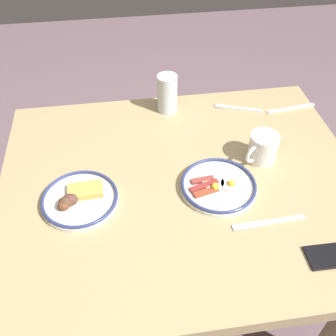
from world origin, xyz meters
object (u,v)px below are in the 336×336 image
at_px(cell_phone, 334,256).
at_px(plate_center_pancakes, 218,186).
at_px(fork_far, 238,108).
at_px(butter_knife, 269,222).
at_px(fork_near, 290,109).
at_px(drinking_glass, 167,95).
at_px(plate_near_main, 79,199).
at_px(coffee_mug, 262,148).

bearing_deg(cell_phone, plate_center_pancakes, -48.21).
distance_m(fork_far, butter_knife, 0.55).
bearing_deg(fork_near, drinking_glass, -8.05).
height_order(plate_near_main, butter_knife, plate_near_main).
height_order(plate_center_pancakes, fork_far, plate_center_pancakes).
bearing_deg(plate_near_main, butter_knife, 163.55).
xyz_separation_m(fork_near, fork_far, (0.20, -0.03, 0.00)).
xyz_separation_m(fork_near, butter_knife, (0.26, 0.51, -0.00)).
relative_size(drinking_glass, fork_near, 0.73).
xyz_separation_m(plate_near_main, plate_center_pancakes, (-0.42, 0.01, -0.00)).
height_order(plate_center_pancakes, fork_near, plate_center_pancakes).
relative_size(plate_near_main, fork_near, 1.14).
distance_m(drinking_glass, cell_phone, 0.79).
height_order(coffee_mug, drinking_glass, drinking_glass).
xyz_separation_m(plate_near_main, drinking_glass, (-0.32, -0.42, 0.05)).
bearing_deg(fork_near, fork_far, -8.75).
xyz_separation_m(coffee_mug, butter_knife, (0.06, 0.26, -0.05)).
xyz_separation_m(drinking_glass, cell_phone, (-0.34, 0.71, -0.06)).
bearing_deg(plate_center_pancakes, fork_near, -135.76).
bearing_deg(cell_phone, plate_near_main, -22.49).
xyz_separation_m(plate_near_main, cell_phone, (-0.66, 0.29, -0.01)).
bearing_deg(fork_near, plate_center_pancakes, 44.24).
bearing_deg(plate_near_main, plate_center_pancakes, 179.17).
bearing_deg(plate_near_main, fork_near, -155.67).
relative_size(coffee_mug, fork_far, 0.66).
relative_size(drinking_glass, cell_phone, 1.01).
distance_m(plate_center_pancakes, cell_phone, 0.37).
bearing_deg(butter_knife, fork_near, -117.07).
height_order(plate_center_pancakes, coffee_mug, coffee_mug).
bearing_deg(fork_far, coffee_mug, 88.80).
distance_m(plate_center_pancakes, butter_knife, 0.19).
relative_size(plate_near_main, drinking_glass, 1.57).
xyz_separation_m(cell_phone, fork_near, (-0.13, -0.64, -0.00)).
xyz_separation_m(coffee_mug, fork_near, (-0.20, -0.26, -0.05)).
bearing_deg(fork_near, plate_near_main, 24.33).
bearing_deg(drinking_glass, butter_knife, 109.47).
height_order(drinking_glass, fork_far, drinking_glass).
distance_m(fork_near, butter_knife, 0.58).
height_order(plate_near_main, fork_far, plate_near_main).
relative_size(coffee_mug, butter_knife, 0.55).
bearing_deg(coffee_mug, drinking_glass, -50.62).
distance_m(plate_near_main, coffee_mug, 0.60).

